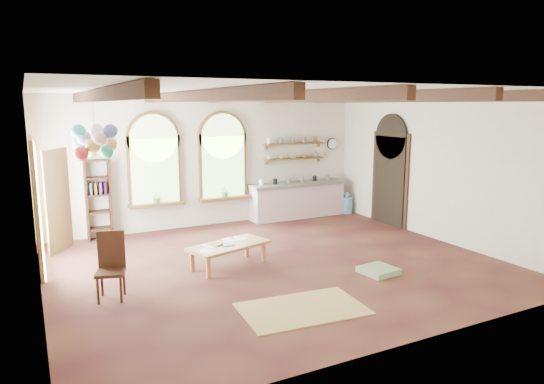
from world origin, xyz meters
TOP-DOWN VIEW (x-y plane):
  - floor at (0.00, 0.00)m, footprint 8.00×8.00m
  - ceiling_beams at (0.00, 0.00)m, footprint 6.20×6.80m
  - window_left at (-1.40, 3.43)m, footprint 1.30×0.28m
  - window_right at (0.30, 3.43)m, footprint 1.30×0.28m
  - left_doorway at (-3.95, 1.80)m, footprint 0.10×1.90m
  - right_doorway at (3.95, 1.50)m, footprint 0.10×1.30m
  - kitchen_counter at (2.30, 3.20)m, footprint 2.68×0.62m
  - wall_shelf_lower at (2.30, 3.38)m, footprint 1.70×0.24m
  - wall_shelf_upper at (2.30, 3.38)m, footprint 1.70×0.24m
  - wall_clock at (3.55, 3.45)m, footprint 0.32×0.04m
  - bookshelf at (-2.70, 3.32)m, footprint 0.53×0.32m
  - coffee_table at (-0.84, 0.28)m, footprint 1.64×1.09m
  - side_chair at (-3.03, -0.31)m, footprint 0.52×0.52m
  - floor_mat at (-0.60, -2.00)m, footprint 1.90×1.27m
  - floor_cushion at (1.40, -1.27)m, footprint 0.64×0.64m
  - water_jug_a at (3.75, 2.98)m, footprint 0.31×0.31m
  - water_jug_b at (3.82, 3.20)m, footprint 0.29×0.29m
  - balloon_cluster at (-2.98, 0.92)m, footprint 0.75×0.75m
  - table_book at (-1.15, 0.31)m, footprint 0.29×0.31m
  - tablet at (-0.86, 0.27)m, footprint 0.23×0.30m
  - potted_plant_left at (-1.40, 3.32)m, footprint 0.27×0.23m
  - potted_plant_right at (0.30, 3.32)m, footprint 0.27×0.23m
  - shelf_cup_a at (1.55, 3.38)m, footprint 0.12×0.10m
  - shelf_cup_b at (1.90, 3.38)m, footprint 0.10×0.10m
  - shelf_bowl_a at (2.25, 3.38)m, footprint 0.22×0.22m
  - shelf_bowl_b at (2.60, 3.38)m, footprint 0.20×0.20m
  - shelf_vase at (2.95, 3.38)m, footprint 0.18×0.18m

SIDE VIEW (x-z plane):
  - floor at x=0.00m, z-range 0.00..0.00m
  - floor_mat at x=-0.60m, z-range 0.00..0.02m
  - floor_cushion at x=1.40m, z-range 0.00..0.10m
  - water_jug_b at x=3.82m, z-range -0.04..0.52m
  - water_jug_a at x=3.75m, z-range -0.04..0.55m
  - side_chair at x=-3.03m, z-range -0.22..0.82m
  - coffee_table at x=-0.84m, z-range 0.16..0.59m
  - tablet at x=-0.86m, z-range 0.43..0.44m
  - table_book at x=-1.15m, z-range 0.43..0.45m
  - kitchen_counter at x=2.30m, z-range 0.01..0.95m
  - potted_plant_left at x=-1.40m, z-range 0.70..1.00m
  - potted_plant_right at x=0.30m, z-range 0.70..1.00m
  - bookshelf at x=-2.70m, z-range 0.00..1.80m
  - right_doorway at x=3.95m, z-range -0.10..2.30m
  - left_doorway at x=-3.95m, z-range -0.10..2.40m
  - wall_shelf_lower at x=2.30m, z-range 1.53..1.57m
  - shelf_bowl_a at x=2.25m, z-range 1.57..1.62m
  - shelf_bowl_b at x=2.60m, z-range 1.57..1.63m
  - shelf_cup_b at x=1.90m, z-range 1.57..1.66m
  - shelf_cup_a at x=1.55m, z-range 1.57..1.67m
  - window_left at x=-1.40m, z-range 0.53..2.73m
  - window_right at x=0.30m, z-range 0.53..2.73m
  - shelf_vase at x=2.95m, z-range 1.57..1.76m
  - wall_clock at x=3.55m, z-range 1.74..2.06m
  - wall_shelf_upper at x=2.30m, z-range 1.93..1.97m
  - balloon_cluster at x=-2.98m, z-range 1.78..2.93m
  - ceiling_beams at x=0.00m, z-range 3.01..3.19m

